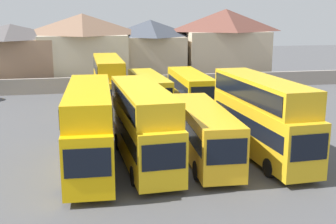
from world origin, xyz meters
The scene contains 13 objects.
ground centered at (0.00, 18.00, 0.00)m, with size 140.00×140.00×0.00m, color #4C4C4F.
depot_boundary_wall centered at (0.00, 25.68, 0.90)m, with size 56.00×0.50×1.80m, color gray.
bus_1 centered at (-5.31, 0.00, 2.78)m, with size 2.95×11.17×4.93m.
bus_2 centered at (-2.09, 0.26, 2.70)m, with size 3.08×10.85×4.78m.
bus_3 centered at (1.73, 0.08, 1.94)m, with size 2.90×10.36×3.39m.
bus_4 centered at (5.54, 0.16, 2.88)m, with size 3.00×11.16×5.12m.
bus_5 centered at (-3.21, 16.09, 2.80)m, with size 2.57×10.56×4.97m.
bus_6 centered at (0.64, 15.91, 1.87)m, with size 2.94×10.28×3.27m.
bus_7 centered at (4.67, 15.57, 1.94)m, with size 2.78×10.48×3.39m.
house_terrace_left centered at (-14.08, 31.46, 3.96)m, with size 10.63×7.83×7.78m.
house_terrace_centre centered at (-5.42, 31.40, 4.60)m, with size 11.35×7.66×9.02m.
house_terrace_right centered at (3.37, 32.13, 4.18)m, with size 8.83×7.58×8.21m.
house_terrace_far_right centered at (13.59, 31.71, 4.90)m, with size 11.55×6.88×9.60m.
Camera 1 is at (-5.53, -25.06, 9.19)m, focal length 46.21 mm.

